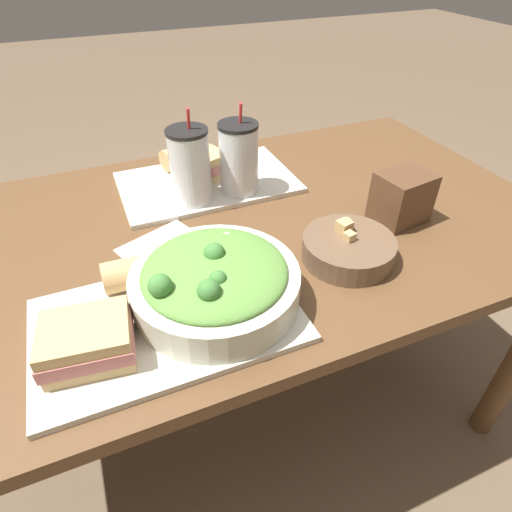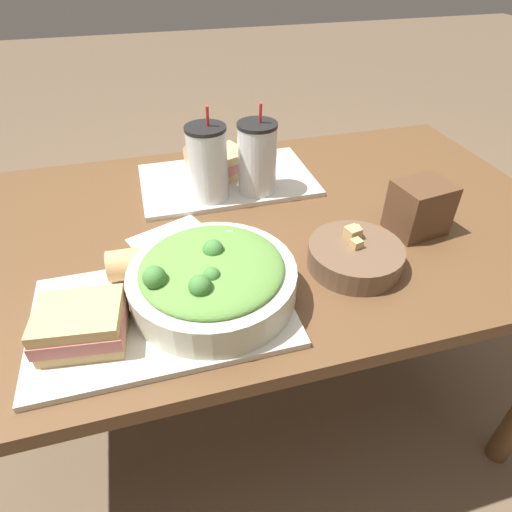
{
  "view_description": "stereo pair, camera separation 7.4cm",
  "coord_description": "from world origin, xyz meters",
  "px_view_note": "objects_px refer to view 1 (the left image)",
  "views": [
    {
      "loc": [
        -0.24,
        -0.74,
        1.23
      ],
      "look_at": [
        -0.01,
        -0.2,
        0.78
      ],
      "focal_mm": 30.0,
      "sensor_mm": 36.0,
      "label": 1
    },
    {
      "loc": [
        -0.17,
        -0.76,
        1.23
      ],
      "look_at": [
        -0.01,
        -0.2,
        0.78
      ],
      "focal_mm": 30.0,
      "sensor_mm": 36.0,
      "label": 2
    }
  ],
  "objects_px": {
    "sandwich_far": "(201,166)",
    "drink_cup_red": "(239,160)",
    "salad_bowl": "(215,281)",
    "drink_cup_dark": "(190,168)",
    "baguette_far": "(183,156)",
    "sandwich_near": "(87,341)",
    "soup_bowl": "(348,248)",
    "napkin_folded": "(162,246)",
    "baguette_near": "(145,270)",
    "chip_bag": "(402,197)"
  },
  "relations": [
    {
      "from": "sandwich_far",
      "to": "baguette_far",
      "type": "distance_m",
      "value": 0.09
    },
    {
      "from": "salad_bowl",
      "to": "baguette_near",
      "type": "relative_size",
      "value": 2.03
    },
    {
      "from": "salad_bowl",
      "to": "drink_cup_dark",
      "type": "distance_m",
      "value": 0.35
    },
    {
      "from": "sandwich_far",
      "to": "napkin_folded",
      "type": "relative_size",
      "value": 0.8
    },
    {
      "from": "salad_bowl",
      "to": "napkin_folded",
      "type": "relative_size",
      "value": 1.51
    },
    {
      "from": "baguette_far",
      "to": "salad_bowl",
      "type": "bearing_deg",
      "value": 154.68
    },
    {
      "from": "sandwich_near",
      "to": "napkin_folded",
      "type": "relative_size",
      "value": 0.76
    },
    {
      "from": "soup_bowl",
      "to": "baguette_far",
      "type": "relative_size",
      "value": 1.52
    },
    {
      "from": "drink_cup_red",
      "to": "chip_bag",
      "type": "height_order",
      "value": "drink_cup_red"
    },
    {
      "from": "baguette_near",
      "to": "sandwich_far",
      "type": "relative_size",
      "value": 0.93
    },
    {
      "from": "salad_bowl",
      "to": "baguette_near",
      "type": "xyz_separation_m",
      "value": [
        -0.1,
        0.09,
        -0.01
      ]
    },
    {
      "from": "baguette_near",
      "to": "chip_bag",
      "type": "relative_size",
      "value": 1.14
    },
    {
      "from": "baguette_near",
      "to": "drink_cup_dark",
      "type": "relative_size",
      "value": 0.65
    },
    {
      "from": "sandwich_far",
      "to": "drink_cup_red",
      "type": "xyz_separation_m",
      "value": [
        0.07,
        -0.09,
        0.05
      ]
    },
    {
      "from": "soup_bowl",
      "to": "drink_cup_red",
      "type": "height_order",
      "value": "drink_cup_red"
    },
    {
      "from": "baguette_far",
      "to": "soup_bowl",
      "type": "bearing_deg",
      "value": -174.54
    },
    {
      "from": "baguette_far",
      "to": "drink_cup_red",
      "type": "distance_m",
      "value": 0.21
    },
    {
      "from": "drink_cup_dark",
      "to": "chip_bag",
      "type": "bearing_deg",
      "value": -30.64
    },
    {
      "from": "soup_bowl",
      "to": "baguette_far",
      "type": "xyz_separation_m",
      "value": [
        -0.2,
        0.49,
        0.02
      ]
    },
    {
      "from": "baguette_far",
      "to": "drink_cup_dark",
      "type": "height_order",
      "value": "drink_cup_dark"
    },
    {
      "from": "sandwich_near",
      "to": "baguette_far",
      "type": "relative_size",
      "value": 1.21
    },
    {
      "from": "drink_cup_dark",
      "to": "napkin_folded",
      "type": "xyz_separation_m",
      "value": [
        -0.11,
        -0.14,
        -0.09
      ]
    },
    {
      "from": "drink_cup_red",
      "to": "sandwich_near",
      "type": "bearing_deg",
      "value": -135.07
    },
    {
      "from": "baguette_near",
      "to": "sandwich_far",
      "type": "xyz_separation_m",
      "value": [
        0.21,
        0.34,
        0.0
      ]
    },
    {
      "from": "drink_cup_red",
      "to": "napkin_folded",
      "type": "relative_size",
      "value": 1.11
    },
    {
      "from": "baguette_far",
      "to": "napkin_folded",
      "type": "height_order",
      "value": "baguette_far"
    },
    {
      "from": "chip_bag",
      "to": "napkin_folded",
      "type": "relative_size",
      "value": 0.65
    },
    {
      "from": "soup_bowl",
      "to": "napkin_folded",
      "type": "height_order",
      "value": "soup_bowl"
    },
    {
      "from": "sandwich_near",
      "to": "chip_bag",
      "type": "bearing_deg",
      "value": 19.24
    },
    {
      "from": "sandwich_far",
      "to": "chip_bag",
      "type": "bearing_deg",
      "value": -66.25
    },
    {
      "from": "salad_bowl",
      "to": "drink_cup_dark",
      "type": "relative_size",
      "value": 1.33
    },
    {
      "from": "baguette_far",
      "to": "sandwich_near",
      "type": "bearing_deg",
      "value": 136.14
    },
    {
      "from": "sandwich_far",
      "to": "chip_bag",
      "type": "relative_size",
      "value": 1.23
    },
    {
      "from": "soup_bowl",
      "to": "drink_cup_dark",
      "type": "bearing_deg",
      "value": 125.15
    },
    {
      "from": "salad_bowl",
      "to": "drink_cup_dark",
      "type": "xyz_separation_m",
      "value": [
        0.06,
        0.34,
        0.04
      ]
    },
    {
      "from": "chip_bag",
      "to": "sandwich_far",
      "type": "bearing_deg",
      "value": 128.24
    },
    {
      "from": "baguette_far",
      "to": "drink_cup_red",
      "type": "relative_size",
      "value": 0.56
    },
    {
      "from": "baguette_near",
      "to": "sandwich_far",
      "type": "height_order",
      "value": "sandwich_far"
    },
    {
      "from": "soup_bowl",
      "to": "baguette_far",
      "type": "distance_m",
      "value": 0.53
    },
    {
      "from": "sandwich_near",
      "to": "baguette_near",
      "type": "distance_m",
      "value": 0.17
    },
    {
      "from": "baguette_near",
      "to": "napkin_folded",
      "type": "distance_m",
      "value": 0.13
    },
    {
      "from": "salad_bowl",
      "to": "chip_bag",
      "type": "xyz_separation_m",
      "value": [
        0.46,
        0.1,
        0.0
      ]
    },
    {
      "from": "baguette_far",
      "to": "napkin_folded",
      "type": "relative_size",
      "value": 0.63
    },
    {
      "from": "soup_bowl",
      "to": "sandwich_far",
      "type": "height_order",
      "value": "sandwich_far"
    },
    {
      "from": "salad_bowl",
      "to": "soup_bowl",
      "type": "relative_size",
      "value": 1.58
    },
    {
      "from": "sandwich_near",
      "to": "sandwich_far",
      "type": "height_order",
      "value": "same"
    },
    {
      "from": "chip_bag",
      "to": "soup_bowl",
      "type": "bearing_deg",
      "value": -165.25
    },
    {
      "from": "sandwich_near",
      "to": "baguette_far",
      "type": "height_order",
      "value": "sandwich_near"
    },
    {
      "from": "soup_bowl",
      "to": "chip_bag",
      "type": "distance_m",
      "value": 0.2
    },
    {
      "from": "baguette_far",
      "to": "chip_bag",
      "type": "bearing_deg",
      "value": -154.13
    }
  ]
}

